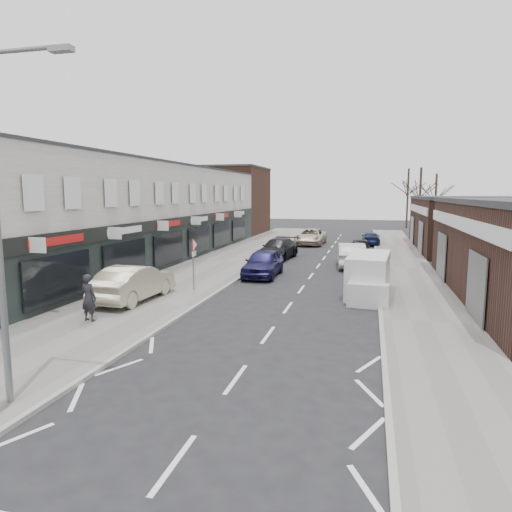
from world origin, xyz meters
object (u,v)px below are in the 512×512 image
Objects in this scene: pedestrian at (89,298)px; parked_car_left_a at (263,263)px; parked_car_right_c at (371,239)px; white_van at (369,276)px; parked_car_right_a at (351,255)px; street_lamp at (2,210)px; warning_sign at (194,249)px; sedan_on_pavement at (134,283)px; parked_car_right_b at (360,247)px; parked_car_left_c at (311,237)px; parked_car_left_b at (278,249)px.

pedestrian is 0.38× the size of parked_car_left_a.
parked_car_left_a is 1.13× the size of parked_car_right_c.
pedestrian is (-10.35, -7.69, 0.08)m from white_van.
street_lamp is at bearing 68.13° from parked_car_right_a.
warning_sign is 5.87m from parked_car_left_a.
sedan_on_pavement is at bearing 68.05° from parked_car_right_c.
white_van is at bearing 91.43° from parked_car_right_b.
warning_sign reaches higher than parked_car_right_c.
parked_car_right_b is (7.19, 29.03, -3.91)m from street_lamp.
parked_car_left_c reaches higher than parked_car_right_c.
pedestrian is at bearing 55.36° from parked_car_right_a.
warning_sign is at bearing -96.75° from pedestrian.
street_lamp is 1.68× the size of parked_car_left_a.
parked_car_left_a is (-6.20, 3.82, -0.14)m from white_van.
warning_sign reaches higher than pedestrian.
street_lamp is 7.80m from pedestrian.
parked_car_left_c is (2.96, 23.09, -1.42)m from warning_sign.
street_lamp reaches higher than white_van.
parked_car_left_c is 8.41m from parked_car_right_b.
parked_car_right_a is at bearing 44.11° from parked_car_left_a.
pedestrian is 0.33× the size of parked_car_left_c.
white_van is 2.92× the size of pedestrian.
warning_sign is at bearing -91.92° from parked_car_left_b.
warning_sign is at bearing 69.62° from parked_car_right_c.
parked_car_left_b is (-6.80, 11.34, -0.19)m from white_van.
sedan_on_pavement is (-2.47, 10.03, -3.69)m from street_lamp.
parked_car_left_b is 10.44m from parked_car_left_c.
pedestrian is 19.36m from parked_car_left_b.
parked_car_left_c is (2.33, 35.89, -3.84)m from street_lamp.
parked_car_right_c is (6.90, 11.61, -0.16)m from parked_car_left_b.
pedestrian is at bearing -97.83° from parked_car_left_c.
white_van is at bearing -134.28° from pedestrian.
white_van is 8.83m from parked_car_right_a.
parked_car_left_c is at bearing 87.58° from parked_car_left_a.
street_lamp reaches higher than parked_car_right_b.
sedan_on_pavement is 21.32m from parked_car_right_b.
parked_car_right_a is (7.36, 10.13, -1.38)m from warning_sign.
warning_sign is 0.65× the size of parked_car_right_b.
sedan_on_pavement is 0.99× the size of parked_car_right_a.
pedestrian is at bearing 65.49° from parked_car_right_b.
street_lamp is 1.43× the size of parked_car_left_c.
parked_car_left_b reaches higher than parked_car_right_b.
street_lamp reaches higher than parked_car_left_c.
warning_sign reaches higher than parked_car_left_c.
parked_car_left_b is at bearing 82.13° from warning_sign.
pedestrian is at bearing -94.63° from parked_car_left_b.
parked_car_right_b is (-0.73, 14.85, -0.25)m from white_van.
parked_car_right_b is at bearing 76.09° from street_lamp.
parked_car_right_a reaches higher than parked_car_right_c.
sedan_on_pavement is at bearing 49.01° from parked_car_right_a.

